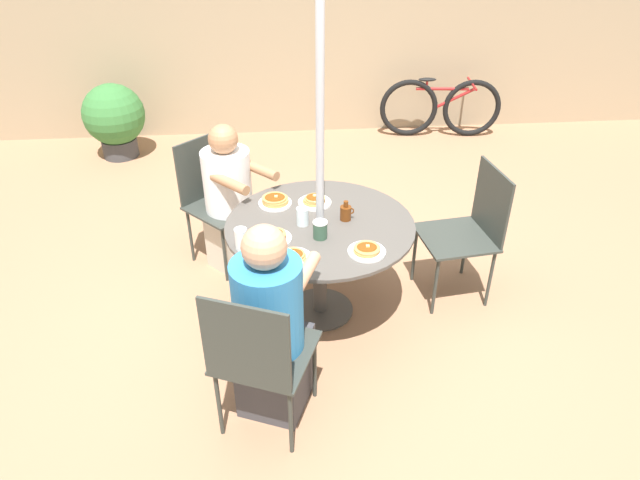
% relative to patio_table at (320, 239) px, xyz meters
% --- Properties ---
extents(ground_plane, '(12.00, 12.00, 0.00)m').
position_rel_patio_table_xyz_m(ground_plane, '(0.00, 0.00, -0.60)').
color(ground_plane, '#9E7051').
extents(back_fence, '(10.00, 0.06, 1.87)m').
position_rel_patio_table_xyz_m(back_fence, '(0.00, 3.39, 0.34)').
color(back_fence, tan).
rests_on(back_fence, ground).
extents(patio_table, '(1.22, 1.22, 0.72)m').
position_rel_patio_table_xyz_m(patio_table, '(0.00, 0.00, 0.00)').
color(patio_table, '#4C4742').
rests_on(patio_table, ground).
extents(umbrella_pole, '(0.05, 0.05, 2.48)m').
position_rel_patio_table_xyz_m(umbrella_pole, '(0.00, 0.00, 0.64)').
color(umbrella_pole, '#ADADB2').
rests_on(umbrella_pole, ground).
extents(patio_chair_north, '(0.54, 0.54, 0.97)m').
position_rel_patio_table_xyz_m(patio_chair_north, '(1.06, 0.14, -0.04)').
color(patio_chair_north, '#333833').
rests_on(patio_chair_north, ground).
extents(patio_chair_east, '(0.68, 0.68, 0.97)m').
position_rel_patio_table_xyz_m(patio_chair_east, '(-0.74, 0.77, -0.04)').
color(patio_chair_east, '#333833').
rests_on(patio_chair_east, ground).
extents(diner_east, '(0.60, 0.60, 1.15)m').
position_rel_patio_table_xyz_m(diner_east, '(-0.61, 0.63, -0.07)').
color(diner_east, beige).
rests_on(diner_east, ground).
extents(patio_chair_south, '(0.62, 0.62, 0.97)m').
position_rel_patio_table_xyz_m(patio_chair_south, '(-0.40, -0.99, -0.04)').
color(patio_chair_south, '#333833').
rests_on(patio_chair_south, ground).
extents(diner_south, '(0.51, 0.56, 1.22)m').
position_rel_patio_table_xyz_m(diner_south, '(-0.33, -0.81, -0.04)').
color(diner_south, '#3D3D42').
rests_on(diner_south, ground).
extents(pancake_plate_a, '(0.23, 0.23, 0.05)m').
position_rel_patio_table_xyz_m(pancake_plate_a, '(0.25, -0.36, 0.13)').
color(pancake_plate_a, white).
rests_on(pancake_plate_a, patio_table).
extents(pancake_plate_b, '(0.23, 0.23, 0.06)m').
position_rel_patio_table_xyz_m(pancake_plate_b, '(-0.28, 0.28, 0.14)').
color(pancake_plate_b, white).
rests_on(pancake_plate_b, patio_table).
extents(pancake_plate_c, '(0.23, 0.23, 0.05)m').
position_rel_patio_table_xyz_m(pancake_plate_c, '(-0.19, -0.39, 0.13)').
color(pancake_plate_c, white).
rests_on(pancake_plate_c, patio_table).
extents(pancake_plate_d, '(0.23, 0.23, 0.06)m').
position_rel_patio_table_xyz_m(pancake_plate_d, '(-0.30, -0.16, 0.14)').
color(pancake_plate_d, white).
rests_on(pancake_plate_d, patio_table).
extents(pancake_plate_e, '(0.23, 0.23, 0.06)m').
position_rel_patio_table_xyz_m(pancake_plate_e, '(-0.01, 0.27, 0.14)').
color(pancake_plate_e, white).
rests_on(pancake_plate_e, patio_table).
extents(syrup_bottle, '(0.09, 0.07, 0.13)m').
position_rel_patio_table_xyz_m(syrup_bottle, '(0.17, 0.04, 0.17)').
color(syrup_bottle, '#602D0F').
rests_on(syrup_bottle, patio_table).
extents(coffee_cup, '(0.09, 0.09, 0.11)m').
position_rel_patio_table_xyz_m(coffee_cup, '(-0.01, -0.17, 0.17)').
color(coffee_cup, '#33513D').
rests_on(coffee_cup, patio_table).
extents(drinking_glass_a, '(0.08, 0.08, 0.14)m').
position_rel_patio_table_xyz_m(drinking_glass_a, '(-0.49, -0.25, 0.18)').
color(drinking_glass_a, silver).
rests_on(drinking_glass_a, patio_table).
extents(drinking_glass_b, '(0.08, 0.08, 0.12)m').
position_rel_patio_table_xyz_m(drinking_glass_b, '(-0.11, 0.00, 0.17)').
color(drinking_glass_b, silver).
rests_on(drinking_glass_b, patio_table).
extents(bicycle, '(1.39, 0.44, 0.68)m').
position_rel_patio_table_xyz_m(bicycle, '(1.66, 3.08, -0.26)').
color(bicycle, black).
rests_on(bicycle, ground).
extents(potted_shrub, '(0.64, 0.64, 0.79)m').
position_rel_patio_table_xyz_m(potted_shrub, '(-1.94, 2.81, -0.16)').
color(potted_shrub, '#3D3D3F').
rests_on(potted_shrub, ground).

